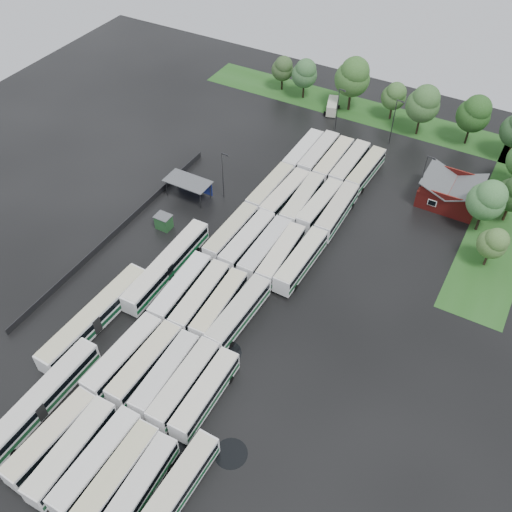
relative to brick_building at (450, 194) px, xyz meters
The scene contains 58 objects.
ground 49.08m from the brick_building, 119.30° to the right, with size 160.00×160.00×0.00m, color black.
brick_building is the anchor object (origin of this frame).
wash_shed 46.14m from the brick_building, 153.27° to the right, with size 8.20×4.20×3.58m.
utility_hut 50.26m from the brick_building, 143.11° to the right, with size 2.70×2.20×2.62m.
grass_strip_north 31.19m from the brick_building, 134.96° to the left, with size 80.00×10.00×0.01m, color #21531A.
grass_strip_east 10.17m from the brick_building, ahead, with size 10.00×50.00×0.01m, color #21531A.
west_fence 57.83m from the brick_building, 143.04° to the right, with size 0.10×50.00×1.20m, color #2D2D30.
bus_r0c0 74.57m from the brick_building, 112.44° to the right, with size 3.41×13.09×3.61m.
bus_r0c1 73.50m from the brick_building, 110.03° to the right, with size 3.15×13.40×3.71m.
bus_r0c2 71.99m from the brick_building, 107.65° to the right, with size 2.92×13.33×3.70m.
bus_r0c3 71.39m from the brick_building, 105.21° to the right, with size 2.98×13.21×3.67m.
bus_r0c4 70.52m from the brick_building, 102.91° to the right, with size 3.21×12.68×3.50m.
bus_r1c0 62.34m from the brick_building, 117.11° to the right, with size 3.30×13.43×3.71m.
bus_r1c1 60.52m from the brick_building, 114.53° to the right, with size 2.89×13.05×3.63m.
bus_r1c2 59.21m from the brick_building, 111.70° to the right, with size 3.15×12.77×3.53m.
bus_r1c3 58.17m from the brick_building, 108.99° to the right, with size 3.01×13.17×3.65m.
bus_r1c4 57.17m from the brick_building, 106.03° to the right, with size 2.95×12.81×3.55m.
bus_r2c0 50.61m from the brick_building, 124.38° to the right, with size 3.39×13.42×3.70m.
bus_r2c1 48.79m from the brick_building, 121.05° to the right, with size 3.43×13.27×3.66m.
bus_r2c2 47.10m from the brick_building, 117.78° to the right, with size 3.27×12.80×3.53m.
bus_r2c3 45.69m from the brick_building, 114.20° to the right, with size 3.20×13.40×3.71m.
bus_r3c0 39.63m from the brick_building, 135.81° to the right, with size 2.94×13.01×3.61m.
bus_r3c1 37.65m from the brick_building, 131.87° to the right, with size 3.05×13.31×3.69m.
bus_r3c2 35.63m from the brick_building, 127.77° to the right, with size 2.86×13.21×3.67m.
bus_r3c3 33.95m from the brick_building, 123.87° to the right, with size 3.19×12.94×3.58m.
bus_r3c4 31.91m from the brick_building, 119.36° to the right, with size 3.10×13.34×3.70m.
bus_r4c0 31.69m from the brick_building, 153.28° to the right, with size 3.01×13.01×3.61m.
bus_r4c1 29.12m from the brick_building, 149.78° to the right, with size 3.36×13.31×3.68m.
bus_r4c2 26.25m from the brick_building, 146.32° to the right, with size 3.32×13.38×3.70m.
bus_r4c3 23.52m from the brick_building, 142.90° to the right, with size 3.18×12.96×3.58m.
bus_r4c4 21.01m from the brick_building, 137.62° to the right, with size 3.08×13.38×3.71m.
bus_r5c0 28.23m from the brick_building, behind, with size 2.73×12.76×3.55m.
bus_r5c1 25.23m from the brick_building, behind, with size 2.81×13.16×3.66m.
bus_r5c2 21.99m from the brick_building, behind, with size 2.84×13.21×3.67m.
bus_r5c3 18.81m from the brick_building, behind, with size 2.98×13.29×3.69m.
bus_r5c4 15.58m from the brick_building, behind, with size 3.17×12.76×3.53m.
artic_bus_west_a 73.96m from the brick_building, 116.69° to the right, with size 2.95×19.17×3.55m.
artic_bus_west_b 51.09m from the brick_building, 130.56° to the right, with size 2.97×19.58×3.63m.
artic_bus_west_c 63.52m from the brick_building, 124.68° to the right, with size 3.46×20.01×3.70m.
artic_bus_east 70.61m from the brick_building, 99.84° to the right, with size 3.03×19.27×3.57m.
minibus 35.82m from the brick_building, 148.92° to the left, with size 3.65×5.93×2.43m.
tree_north_0 49.59m from the brick_building, 154.01° to the left, with size 4.92×4.92×8.16m.
tree_north_1 44.05m from the brick_building, 151.73° to the left, with size 5.60×5.60×9.27m.
tree_north_2 35.10m from the brick_building, 143.00° to the left, with size 7.41×7.41×12.28m.
tree_north_3 28.76m from the brick_building, 130.43° to the left, with size 5.17×5.17×8.56m.
tree_north_4 22.73m from the brick_building, 121.92° to the left, with size 6.71×6.71×11.12m.
tree_north_5 20.92m from the brick_building, 95.66° to the left, with size 6.55×6.55×10.85m.
tree_east_0 16.14m from the brick_building, 52.76° to the right, with size 4.65×4.64×7.69m.
tree_east_1 9.35m from the brick_building, 37.04° to the right, with size 6.26×6.26×10.36m.
lamp_post_ne 6.63m from the brick_building, 152.05° to the right, with size 1.52×0.30×9.86m.
lamp_post_nw 40.11m from the brick_building, 152.98° to the right, with size 1.47×0.29×9.53m.
lamp_post_back_w 29.81m from the brick_building, 155.75° to the left, with size 1.43×0.28×9.31m.
lamp_post_back_e 20.39m from the brick_building, 140.31° to the left, with size 1.50×0.29×9.77m.
puddle_0 65.76m from the brick_building, 111.62° to the right, with size 4.86×4.86×0.01m, color black.
puddle_1 63.66m from the brick_building, 103.72° to the right, with size 4.47×4.47×0.01m, color black.
puddle_2 53.70m from the brick_building, 126.33° to the right, with size 7.62×7.62×0.01m, color black.
puddle_3 50.44m from the brick_building, 110.47° to the right, with size 4.47×4.47×0.01m, color black.
puddle_4 60.19m from the brick_building, 99.01° to the right, with size 4.09×4.09×0.01m, color black.
Camera 1 is at (32.70, -42.90, 64.91)m, focal length 40.00 mm.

